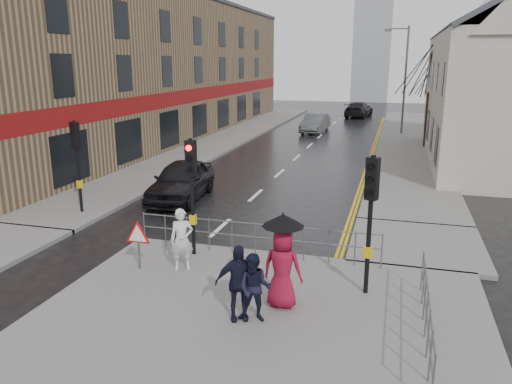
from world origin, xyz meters
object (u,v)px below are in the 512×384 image
Objects in this scene: pedestrian_a at (182,240)px; car_mid at (315,123)px; pedestrian_with_umbrella at (283,259)px; pedestrian_b at (255,288)px; car_parked at (181,180)px; pedestrian_d at (238,283)px.

car_mid is (-1.05, 28.53, -0.24)m from pedestrian_a.
car_mid is (-4.11, 29.85, -0.56)m from pedestrian_with_umbrella.
pedestrian_b is 10.76m from car_parked.
pedestrian_with_umbrella is 1.19m from pedestrian_d.
car_mid is (-3.32, 30.69, -0.25)m from pedestrian_d.
pedestrian_a is 0.99× the size of pedestrian_d.
car_mid is (-3.69, 30.66, -0.16)m from pedestrian_b.
pedestrian_b is 0.90× the size of pedestrian_d.
car_parked is (-6.19, 8.28, -0.50)m from pedestrian_with_umbrella.
car_mid is at bearing 68.27° from pedestrian_a.
pedestrian_d is (-0.79, -0.84, -0.31)m from pedestrian_with_umbrella.
pedestrian_b reaches higher than car_mid.
pedestrian_d reaches higher than car_mid.
pedestrian_d is (2.27, -2.16, 0.01)m from pedestrian_a.
pedestrian_a is 0.36× the size of car_parked.
car_parked is at bearing -91.37° from car_mid.
pedestrian_with_umbrella is (3.06, -1.32, 0.32)m from pedestrian_a.
car_parked is at bearing 95.81° from pedestrian_d.
car_parked is at bearing 117.02° from pedestrian_b.
car_mid is at bearing 79.09° from car_parked.
pedestrian_d reaches higher than car_parked.
pedestrian_with_umbrella reaches higher than car_mid.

